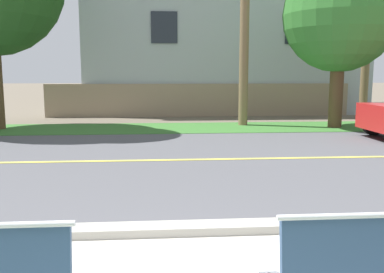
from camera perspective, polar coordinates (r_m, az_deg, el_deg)
ground_plane at (r=10.46m, az=-3.82°, el=-1.58°), size 140.00×140.00×0.00m
curb_edge at (r=4.97m, az=-3.07°, el=-12.46°), size 44.00×0.30×0.11m
street_asphalt at (r=8.98m, az=-3.71°, el=-3.24°), size 52.00×8.00×0.01m
road_centre_line at (r=8.98m, az=-3.71°, el=-3.21°), size 48.00×0.14×0.01m
far_verge_grass at (r=14.24m, az=-4.00°, el=1.16°), size 48.00×2.80×0.02m
shade_tree_left at (r=15.25m, az=20.02°, el=16.24°), size 3.74×3.74×6.17m
garden_wall at (r=18.18m, az=1.02°, el=4.97°), size 13.00×0.36×1.40m
house_across_street at (r=21.57m, az=3.93°, el=13.60°), size 13.69×6.91×7.39m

